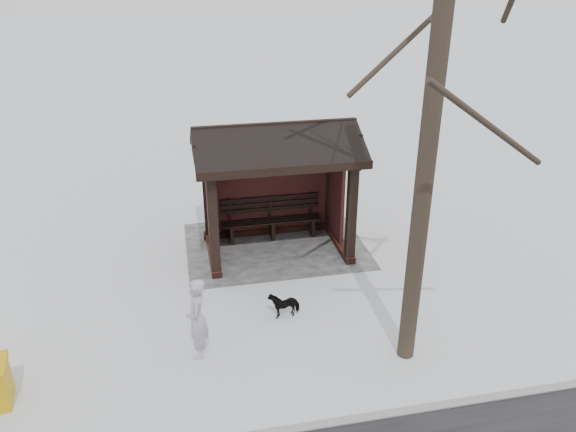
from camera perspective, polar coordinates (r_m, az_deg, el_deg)
name	(u,v)px	position (r m, az deg, el deg)	size (l,w,h in m)	color
ground	(277,250)	(13.30, -1.15, -3.44)	(120.00, 120.00, 0.00)	silver
kerb	(345,421)	(8.98, 5.77, -20.05)	(120.00, 0.15, 0.06)	gray
trampled_patch	(275,245)	(13.47, -1.30, -3.01)	(4.20, 3.20, 0.02)	gray
bus_shelter	(275,161)	(12.56, -1.37, 5.61)	(3.60, 2.40, 3.09)	#391A14
pedestrian	(197,319)	(9.80, -9.22, -10.25)	(0.54, 0.35, 1.48)	#AFA2BF
dog	(284,304)	(10.92, -0.40, -8.89)	(0.27, 0.59, 0.50)	black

